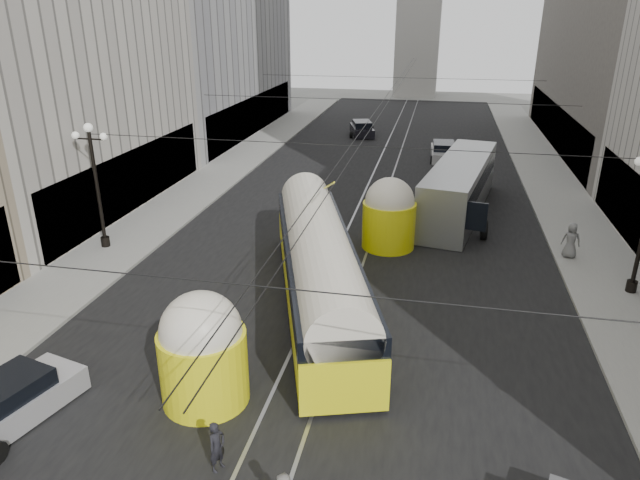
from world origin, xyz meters
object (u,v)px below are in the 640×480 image
at_px(sedan_silver, 7,404).
at_px(pedestrian_sidewalk_right, 571,240).
at_px(streetcar, 319,264).
at_px(pedestrian_crossing_a, 217,447).
at_px(city_bus, 460,185).

distance_m(sedan_silver, pedestrian_sidewalk_right, 24.77).
bearing_deg(streetcar, pedestrian_crossing_a, -94.42).
distance_m(city_bus, pedestrian_sidewalk_right, 8.18).
bearing_deg(pedestrian_crossing_a, city_bus, 5.85).
xyz_separation_m(streetcar, city_bus, (5.87, 13.27, -0.09)).
relative_size(city_bus, pedestrian_crossing_a, 8.67).
relative_size(sedan_silver, pedestrian_sidewalk_right, 2.70).
height_order(sedan_silver, pedestrian_crossing_a, pedestrian_crossing_a).
xyz_separation_m(sedan_silver, pedestrian_sidewalk_right, (18.72, 16.22, 0.40)).
bearing_deg(sedan_silver, pedestrian_crossing_a, -4.25).
distance_m(streetcar, pedestrian_crossing_a, 9.75).
bearing_deg(city_bus, pedestrian_sidewalk_right, -49.57).
bearing_deg(pedestrian_sidewalk_right, pedestrian_crossing_a, 63.20).
height_order(sedan_silver, pedestrian_sidewalk_right, pedestrian_sidewalk_right).
bearing_deg(streetcar, sedan_silver, -129.57).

